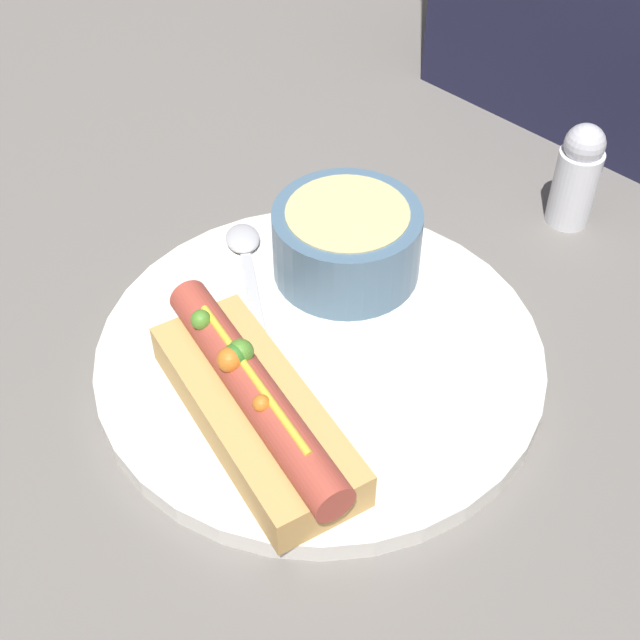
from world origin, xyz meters
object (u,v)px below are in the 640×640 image
object	(u,v)px
hot_dog	(254,404)
spoon	(248,268)
salt_shaker	(577,175)
soup_bowl	(347,239)

from	to	relation	value
hot_dog	spoon	size ratio (longest dim) A/B	1.21
spoon	hot_dog	bearing A→B (deg)	174.77
hot_dog	salt_shaker	world-z (taller)	salt_shaker
hot_dog	salt_shaker	size ratio (longest dim) A/B	2.13
soup_bowl	salt_shaker	size ratio (longest dim) A/B	1.21
hot_dog	spoon	world-z (taller)	hot_dog
soup_bowl	spoon	distance (m)	0.08
soup_bowl	salt_shaker	distance (m)	0.19
hot_dog	soup_bowl	bearing A→B (deg)	127.21
spoon	salt_shaker	bearing A→B (deg)	-82.70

